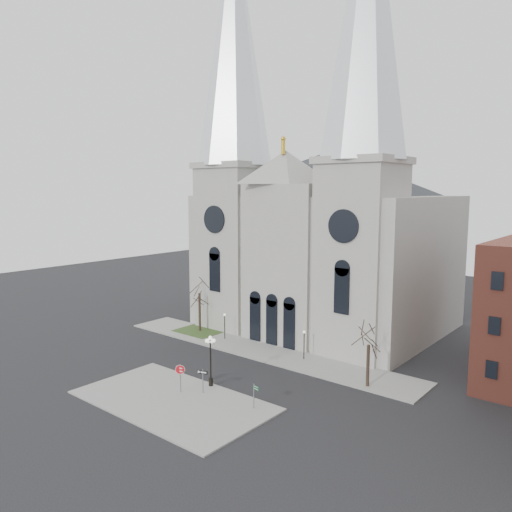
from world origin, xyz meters
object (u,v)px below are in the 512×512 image
Objects in this scene: stop_sign at (180,372)px; one_way_sign at (203,377)px; globe_lamp at (210,354)px; street_name_sign at (254,394)px.

one_way_sign is (1.75, 1.18, -0.36)m from stop_sign.
street_name_sign is (6.46, -1.23, -1.81)m from globe_lamp.
street_name_sign is (7.58, 1.62, -0.58)m from stop_sign.
one_way_sign is at bearing -69.45° from globe_lamp.
street_name_sign is at bearing -10.75° from globe_lamp.
street_name_sign is (5.84, 0.43, -0.22)m from one_way_sign.
one_way_sign is at bearing 18.61° from stop_sign.
one_way_sign is at bearing -166.24° from street_name_sign.
stop_sign is at bearing -111.60° from globe_lamp.
globe_lamp is (1.13, 2.84, 1.23)m from stop_sign.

